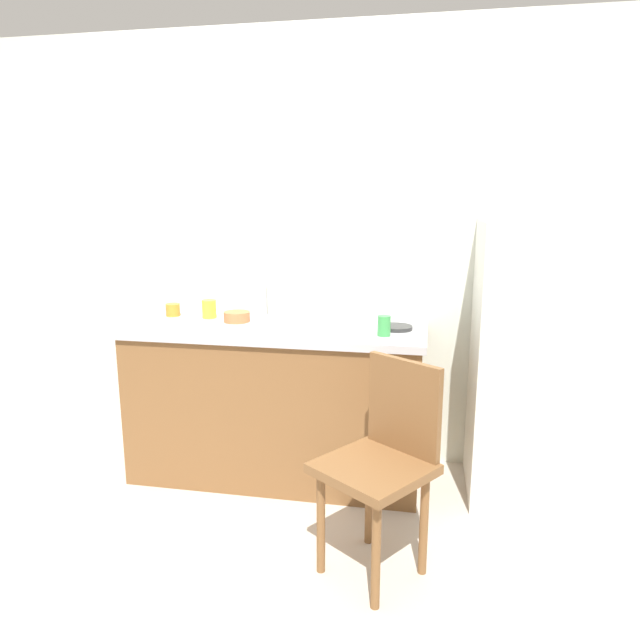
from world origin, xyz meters
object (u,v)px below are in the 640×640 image
object	(u,v)px
refrigerator	(530,363)
cup_yellow	(209,309)
chair	(383,457)
terracotta_bowl	(237,317)
cup_white	(342,330)
cup_orange	(173,310)
dish_tray	(307,325)
hotplate	(396,327)
cup_green	(384,326)

from	to	relation	value
refrigerator	cup_yellow	bearing A→B (deg)	176.80
chair	cup_yellow	world-z (taller)	cup_yellow
terracotta_bowl	refrigerator	bearing A→B (deg)	-1.11
cup_white	refrigerator	bearing A→B (deg)	13.39
cup_white	cup_orange	bearing A→B (deg)	162.30
chair	terracotta_bowl	xyz separation A→B (m)	(-0.89, 0.79, 0.39)
terracotta_bowl	cup_orange	size ratio (longest dim) A/B	1.78
dish_tray	cup_orange	distance (m)	0.87
chair	hotplate	world-z (taller)	chair
chair	terracotta_bowl	size ratio (longest dim) A/B	6.12
dish_tray	terracotta_bowl	xyz separation A→B (m)	(-0.43, 0.12, 0.00)
terracotta_bowl	hotplate	distance (m)	0.89
cup_white	cup_orange	distance (m)	1.10
terracotta_bowl	cup_white	bearing A→B (deg)	-21.95
cup_yellow	cup_green	size ratio (longest dim) A/B	1.01
chair	cup_orange	bearing A→B (deg)	-178.11
chair	cup_white	size ratio (longest dim) A/B	10.85
hotplate	cup_yellow	bearing A→B (deg)	175.08
terracotta_bowl	cup_yellow	bearing A→B (deg)	160.25
refrigerator	hotplate	distance (m)	0.70
chair	dish_tray	bearing A→B (deg)	159.92
dish_tray	cup_yellow	bearing A→B (deg)	163.26
terracotta_bowl	chair	bearing A→B (deg)	-41.77
hotplate	cup_yellow	size ratio (longest dim) A/B	1.64
chair	dish_tray	xyz separation A→B (m)	(-0.46, 0.67, 0.39)
hotplate	cup_orange	world-z (taller)	cup_orange
refrigerator	cup_white	bearing A→B (deg)	-166.61
chair	terracotta_bowl	world-z (taller)	terracotta_bowl
cup_yellow	chair	bearing A→B (deg)	-38.64
cup_yellow	cup_white	size ratio (longest dim) A/B	1.26
chair	cup_green	xyz separation A→B (m)	(-0.06, 0.61, 0.41)
chair	cup_green	bearing A→B (deg)	130.79
refrigerator	hotplate	xyz separation A→B (m)	(-0.68, 0.01, 0.16)
chair	cup_green	world-z (taller)	cup_green
dish_tray	cup_yellow	size ratio (longest dim) A/B	2.70
terracotta_bowl	cup_white	size ratio (longest dim) A/B	1.77
refrigerator	cup_orange	size ratio (longest dim) A/B	17.47
chair	hotplate	xyz separation A→B (m)	(-0.00, 0.77, 0.37)
refrigerator	cup_yellow	size ratio (longest dim) A/B	13.79
hotplate	cup_green	size ratio (longest dim) A/B	1.66
cup_white	terracotta_bowl	bearing A→B (deg)	158.05
hotplate	cup_green	xyz separation A→B (m)	(-0.05, -0.15, 0.04)
terracotta_bowl	hotplate	xyz separation A→B (m)	(0.89, -0.02, -0.02)
cup_orange	cup_green	bearing A→B (deg)	-11.68
cup_yellow	cup_white	bearing A→B (deg)	-21.45
chair	terracotta_bowl	distance (m)	1.25
cup_green	cup_yellow	bearing A→B (deg)	166.48
refrigerator	cup_orange	bearing A→B (deg)	176.79
cup_yellow	cup_green	world-z (taller)	cup_yellow
terracotta_bowl	cup_orange	xyz separation A→B (m)	(-0.42, 0.08, 0.01)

